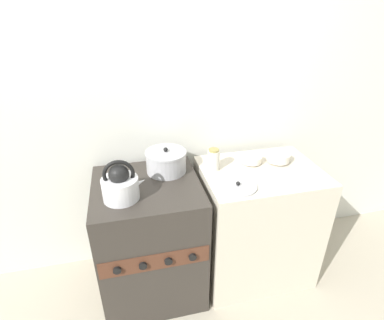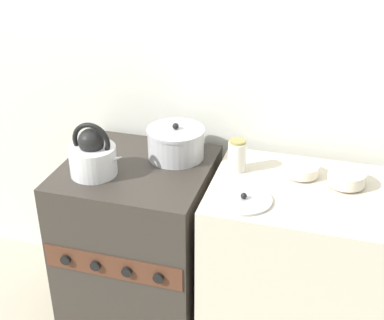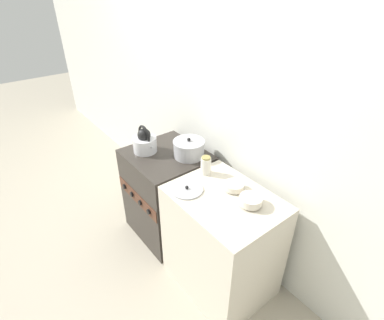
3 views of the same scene
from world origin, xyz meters
The scene contains 9 objects.
wall_back centered at (0.00, 0.67, 1.25)m, with size 7.00×0.06×2.50m.
stove centered at (0.00, 0.30, 0.41)m, with size 0.63×0.62×0.83m.
counter centered at (0.73, 0.29, 0.42)m, with size 0.75×0.57×0.84m.
kettle centered at (-0.14, 0.19, 0.91)m, with size 0.24×0.20×0.23m.
cooking_pot centered at (0.14, 0.43, 0.90)m, with size 0.25×0.25×0.16m.
enamel_bowl centered at (0.88, 0.36, 0.87)m, with size 0.15×0.15×0.06m.
small_ceramic_bowl centered at (0.70, 0.39, 0.87)m, with size 0.14×0.14×0.05m.
storage_jar centered at (0.43, 0.37, 0.91)m, with size 0.08×0.08×0.14m.
loose_pot_lid centered at (0.51, 0.14, 0.85)m, with size 0.22×0.22×0.03m.
Camera 2 is at (0.80, -1.58, 1.93)m, focal length 50.00 mm.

